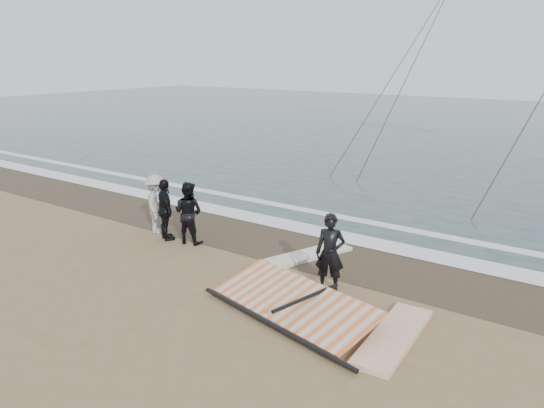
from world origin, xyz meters
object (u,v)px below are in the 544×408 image
(board_white, at_px, (394,336))
(board_cream, at_px, (309,255))
(man_main, at_px, (330,253))
(sail_rig, at_px, (295,302))

(board_white, bearing_deg, board_cream, 138.52)
(man_main, xyz_separation_m, board_cream, (-1.44, 1.52, -0.85))
(sail_rig, bearing_deg, man_main, 85.53)
(board_white, xyz_separation_m, board_cream, (-3.47, 2.68, -0.00))
(board_cream, relative_size, sail_rig, 0.59)
(man_main, relative_size, board_white, 0.68)
(board_white, height_order, board_cream, board_white)
(man_main, relative_size, board_cream, 0.73)
(sail_rig, bearing_deg, board_cream, 115.70)
(man_main, xyz_separation_m, board_white, (2.03, -1.16, -0.84))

